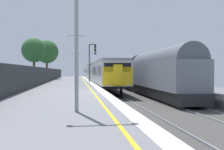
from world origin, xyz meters
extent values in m
cube|color=slate|center=(-2.50, 0.00, -0.50)|extent=(6.40, 110.00, 1.00)
cube|color=silver|center=(0.40, 0.00, 0.01)|extent=(0.60, 110.00, 0.01)
cube|color=yellow|center=(-0.35, 0.00, 0.01)|extent=(0.12, 110.00, 0.01)
cube|color=#423F3D|center=(6.20, 0.00, -1.10)|extent=(11.00, 110.00, 0.20)
cube|color=gray|center=(1.38, 0.00, -0.96)|extent=(0.07, 110.00, 0.08)
cube|color=gray|center=(2.82, 0.00, -0.96)|extent=(0.07, 110.00, 0.08)
cube|color=gray|center=(5.38, 0.00, -0.96)|extent=(0.07, 110.00, 0.08)
cube|color=gray|center=(6.82, 0.00, -0.96)|extent=(0.07, 110.00, 0.08)
cube|color=#B7B7BC|center=(2.10, 13.97, 1.27)|extent=(2.80, 19.29, 2.30)
cube|color=black|center=(2.10, 13.97, -0.01)|extent=(2.64, 18.69, 0.25)
cube|color=gray|center=(2.10, 13.97, 2.54)|extent=(2.68, 19.29, 0.24)
cube|color=black|center=(0.69, 13.97, 1.57)|extent=(0.02, 17.69, 0.84)
cube|color=silver|center=(0.69, 9.15, 1.17)|extent=(0.03, 1.10, 1.90)
cube|color=silver|center=(0.69, 18.79, 1.17)|extent=(0.03, 1.10, 1.90)
cylinder|color=black|center=(1.32, 6.92, -0.50)|extent=(0.12, 0.84, 0.84)
cylinder|color=black|center=(2.88, 6.92, -0.50)|extent=(0.12, 0.84, 0.84)
cylinder|color=black|center=(1.32, 21.01, -0.50)|extent=(0.12, 0.84, 0.84)
cylinder|color=black|center=(2.88, 21.01, -0.50)|extent=(0.12, 0.84, 0.84)
cube|color=#B7B7BC|center=(2.10, 33.86, 1.27)|extent=(2.80, 19.29, 2.30)
cube|color=black|center=(2.10, 33.86, -0.01)|extent=(2.64, 18.69, 0.25)
cube|color=gray|center=(2.10, 33.86, 2.54)|extent=(2.68, 19.29, 0.24)
cube|color=black|center=(0.69, 33.86, 1.57)|extent=(0.02, 17.69, 0.84)
cube|color=silver|center=(0.69, 29.04, 1.17)|extent=(0.03, 1.10, 1.90)
cube|color=silver|center=(0.69, 38.68, 1.17)|extent=(0.03, 1.10, 1.90)
cylinder|color=black|center=(1.32, 26.81, -0.50)|extent=(0.12, 0.84, 0.84)
cylinder|color=black|center=(2.88, 26.81, -0.50)|extent=(0.12, 0.84, 0.84)
cylinder|color=black|center=(1.32, 40.90, -0.50)|extent=(0.12, 0.84, 0.84)
cylinder|color=black|center=(2.88, 40.90, -0.50)|extent=(0.12, 0.84, 0.84)
cube|color=#B7B7BC|center=(2.10, 53.75, 1.27)|extent=(2.80, 19.29, 2.30)
cube|color=black|center=(2.10, 53.75, -0.01)|extent=(2.64, 18.69, 0.25)
cube|color=gray|center=(2.10, 53.75, 2.54)|extent=(2.68, 19.29, 0.24)
cube|color=black|center=(0.69, 53.75, 1.57)|extent=(0.02, 17.69, 0.84)
cube|color=silver|center=(0.69, 48.93, 1.17)|extent=(0.03, 1.10, 1.90)
cube|color=silver|center=(0.69, 58.57, 1.17)|extent=(0.03, 1.10, 1.90)
cylinder|color=black|center=(1.32, 46.70, -0.50)|extent=(0.12, 0.84, 0.84)
cylinder|color=black|center=(2.88, 46.70, -0.50)|extent=(0.12, 0.84, 0.84)
cylinder|color=black|center=(1.32, 60.79, -0.50)|extent=(0.12, 0.84, 0.84)
cylinder|color=black|center=(2.88, 60.79, -0.50)|extent=(0.12, 0.84, 0.84)
cube|color=yellow|center=(2.10, 4.36, 1.02)|extent=(2.70, 0.10, 1.70)
cube|color=black|center=(2.10, 4.35, 1.82)|extent=(2.40, 0.08, 0.80)
cube|color=yellow|center=(2.10, 4.22, 1.17)|extent=(0.80, 0.24, 1.80)
cylinder|color=white|center=(1.15, 4.30, 0.27)|extent=(0.18, 0.06, 0.18)
cylinder|color=white|center=(3.05, 4.30, 0.27)|extent=(0.18, 0.06, 0.18)
cylinder|color=black|center=(2.10, 4.07, 0.02)|extent=(0.20, 0.35, 0.20)
cube|color=black|center=(2.10, 33.86, 2.79)|extent=(0.60, 0.90, 0.20)
cube|color=#232326|center=(6.10, 4.37, -0.38)|extent=(2.30, 14.10, 0.79)
cube|color=slate|center=(6.10, 4.37, 1.15)|extent=(2.60, 13.30, 2.25)
cylinder|color=#515660|center=(6.10, 4.37, 2.27)|extent=(2.39, 12.90, 2.39)
cylinder|color=black|center=(5.32, -0.68, -0.50)|extent=(0.12, 0.84, 0.84)
cylinder|color=black|center=(6.88, -0.68, -0.50)|extent=(0.12, 0.84, 0.84)
cylinder|color=black|center=(5.32, 9.42, -0.50)|extent=(0.12, 0.84, 0.84)
cylinder|color=black|center=(6.88, 9.42, -0.50)|extent=(0.12, 0.84, 0.84)
cube|color=#232326|center=(6.10, 19.27, -0.38)|extent=(2.30, 14.10, 0.79)
cube|color=slate|center=(6.10, 19.27, 1.15)|extent=(2.60, 13.30, 2.25)
cylinder|color=#515660|center=(6.10, 19.27, 2.27)|extent=(2.39, 12.90, 2.39)
cylinder|color=black|center=(5.32, 14.22, -0.50)|extent=(0.12, 0.84, 0.84)
cylinder|color=black|center=(6.88, 14.22, -0.50)|extent=(0.12, 0.84, 0.84)
cylinder|color=black|center=(5.32, 24.32, -0.50)|extent=(0.12, 0.84, 0.84)
cylinder|color=black|center=(6.88, 24.32, -0.50)|extent=(0.12, 0.84, 0.84)
cube|color=#232326|center=(6.10, 34.17, -0.38)|extent=(2.30, 14.10, 0.79)
cube|color=slate|center=(6.10, 34.17, 1.15)|extent=(2.60, 13.30, 2.25)
cylinder|color=#515660|center=(6.10, 34.17, 2.27)|extent=(2.39, 12.90, 2.39)
cylinder|color=black|center=(5.32, 29.12, -0.50)|extent=(0.12, 0.84, 0.84)
cylinder|color=black|center=(6.88, 29.12, -0.50)|extent=(0.12, 0.84, 0.84)
cylinder|color=black|center=(5.32, 39.22, -0.50)|extent=(0.12, 0.84, 0.84)
cylinder|color=black|center=(6.88, 39.22, -0.50)|extent=(0.12, 0.84, 0.84)
cube|color=#232326|center=(6.10, 49.07, -0.38)|extent=(2.30, 14.10, 0.79)
cube|color=slate|center=(6.10, 49.07, 1.15)|extent=(2.60, 13.30, 2.25)
cylinder|color=#515660|center=(6.10, 49.07, 2.27)|extent=(2.39, 12.90, 2.39)
cylinder|color=black|center=(5.32, 44.02, -0.50)|extent=(0.12, 0.84, 0.84)
cylinder|color=black|center=(6.88, 44.02, -0.50)|extent=(0.12, 0.84, 0.84)
cylinder|color=black|center=(5.32, 54.12, -0.50)|extent=(0.12, 0.84, 0.84)
cylinder|color=black|center=(6.88, 54.12, -0.50)|extent=(0.12, 0.84, 0.84)
cylinder|color=#47474C|center=(0.35, 18.84, 2.67)|extent=(0.18, 0.18, 5.33)
cube|color=#47474C|center=(0.80, 18.84, 5.33)|extent=(0.90, 0.12, 0.12)
cube|color=black|center=(1.20, 18.84, 4.78)|extent=(0.28, 0.20, 1.00)
cylinder|color=black|center=(1.20, 18.72, 5.10)|extent=(0.16, 0.04, 0.16)
cylinder|color=yellow|center=(1.20, 18.72, 4.78)|extent=(0.16, 0.04, 0.16)
cylinder|color=black|center=(1.20, 18.72, 4.46)|extent=(0.16, 0.04, 0.16)
cube|color=black|center=(1.20, 18.84, 4.03)|extent=(0.32, 0.16, 0.24)
cylinder|color=#59595B|center=(0.25, 15.59, 1.17)|extent=(0.08, 0.08, 2.35)
cylinder|color=black|center=(0.25, 15.58, 2.40)|extent=(0.59, 0.02, 0.59)
cylinder|color=silver|center=(0.25, 15.57, 2.40)|extent=(0.56, 0.02, 0.56)
cube|color=black|center=(0.25, 15.56, 2.40)|extent=(0.24, 0.01, 0.18)
cylinder|color=#93999E|center=(-1.49, -8.42, 2.53)|extent=(0.14, 0.14, 5.06)
cylinder|color=#93999E|center=(-1.49, 11.01, 2.79)|extent=(0.14, 0.14, 5.57)
cube|color=#93999E|center=(-1.04, 11.01, 5.47)|extent=(0.90, 0.08, 0.08)
cylinder|color=silver|center=(-0.59, 11.01, 5.39)|extent=(0.20, 0.20, 0.18)
cube|color=#93999E|center=(-1.94, 11.01, 5.47)|extent=(0.90, 0.08, 0.08)
cylinder|color=silver|center=(-2.39, 11.01, 5.39)|extent=(0.20, 0.20, 0.18)
cylinder|color=#93999E|center=(-1.49, 30.43, 2.42)|extent=(0.14, 0.14, 4.83)
cube|color=#93999E|center=(-1.04, 30.43, 4.73)|extent=(0.90, 0.08, 0.08)
cylinder|color=silver|center=(-0.59, 30.43, 4.65)|extent=(0.20, 0.20, 0.18)
cube|color=#93999E|center=(-1.94, 30.43, 4.73)|extent=(0.90, 0.08, 0.08)
cylinder|color=silver|center=(-2.39, 30.43, 4.65)|extent=(0.20, 0.20, 0.18)
cube|color=#282B2D|center=(-5.45, 0.00, 0.95)|extent=(0.03, 99.00, 1.90)
cube|color=#38383D|center=(-5.45, 0.00, 1.90)|extent=(0.06, 99.00, 0.06)
cylinder|color=#38383D|center=(-5.45, 0.00, 0.95)|extent=(0.07, 0.07, 1.90)
cylinder|color=#38383D|center=(-5.45, 11.69, 0.95)|extent=(0.07, 0.07, 1.90)
cylinder|color=#38383D|center=(-5.45, 23.38, 0.95)|extent=(0.07, 0.07, 1.90)
cylinder|color=#38383D|center=(-5.45, 35.06, 0.95)|extent=(0.07, 0.07, 1.90)
cylinder|color=#38383D|center=(-5.45, 46.75, 0.95)|extent=(0.07, 0.07, 1.90)
cylinder|color=#473323|center=(-6.99, 31.03, 1.96)|extent=(0.38, 0.38, 3.93)
sphere|color=#285628|center=(-6.99, 31.03, 5.12)|extent=(4.33, 4.33, 4.33)
sphere|color=#285628|center=(-7.04, 31.54, 4.57)|extent=(2.81, 2.81, 2.81)
cylinder|color=#473323|center=(-7.80, 21.58, 1.82)|extent=(0.34, 0.34, 3.63)
sphere|color=#285628|center=(-7.80, 21.58, 4.63)|extent=(3.64, 3.64, 3.64)
sphere|color=#285628|center=(-7.78, 22.08, 4.18)|extent=(2.72, 2.72, 2.72)
camera|label=1|loc=(-1.50, -17.72, 1.49)|focal=40.70mm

